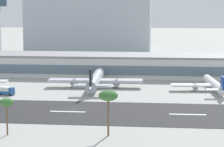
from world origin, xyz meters
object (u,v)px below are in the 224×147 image
(airliner_navy_tail_gate_2, at_px, (215,85))
(service_box_truck_0, at_px, (7,91))
(distant_hotel_block, at_px, (89,24))
(palm_tree_1, at_px, (7,103))
(terminal_building, at_px, (102,65))
(airliner_black_tail_gate_1, at_px, (95,80))
(palm_tree_0, at_px, (108,96))

(airliner_navy_tail_gate_2, bearing_deg, service_box_truck_0, 97.10)
(distant_hotel_block, bearing_deg, palm_tree_1, -85.96)
(terminal_building, height_order, airliner_black_tail_gate_1, terminal_building)
(service_box_truck_0, relative_size, palm_tree_1, 0.63)
(terminal_building, distance_m, service_box_truck_0, 68.59)
(terminal_building, relative_size, airliner_black_tail_gate_1, 3.67)
(distant_hotel_block, distance_m, airliner_navy_tail_gate_2, 201.99)
(airliner_black_tail_gate_1, height_order, service_box_truck_0, airliner_black_tail_gate_1)
(palm_tree_0, bearing_deg, palm_tree_1, -174.91)
(terminal_building, height_order, distant_hotel_block, distant_hotel_block)
(distant_hotel_block, height_order, service_box_truck_0, distant_hotel_block)
(airliner_black_tail_gate_1, height_order, palm_tree_1, airliner_black_tail_gate_1)
(airliner_black_tail_gate_1, relative_size, palm_tree_1, 5.11)
(distant_hotel_block, relative_size, service_box_truck_0, 15.57)
(service_box_truck_0, bearing_deg, terminal_building, 79.00)
(terminal_building, distance_m, airliner_navy_tail_gate_2, 68.67)
(terminal_building, xyz_separation_m, airliner_navy_tail_gate_2, (53.27, -43.25, -2.83))
(distant_hotel_block, relative_size, airliner_navy_tail_gate_2, 2.49)
(terminal_building, xyz_separation_m, distant_hotel_block, (-28.94, 140.23, 16.61))
(distant_hotel_block, distance_m, palm_tree_0, 262.18)
(airliner_black_tail_gate_1, xyz_separation_m, palm_tree_0, (14.71, -77.56, 7.39))
(palm_tree_0, distance_m, palm_tree_1, 27.71)
(terminal_building, bearing_deg, service_box_truck_0, -116.38)
(terminal_building, bearing_deg, palm_tree_0, -81.79)
(service_box_truck_0, bearing_deg, palm_tree_0, -34.51)
(airliner_navy_tail_gate_2, height_order, service_box_truck_0, airliner_navy_tail_gate_2)
(terminal_building, distance_m, distant_hotel_block, 144.14)
(airliner_navy_tail_gate_2, relative_size, palm_tree_1, 3.92)
(airliner_navy_tail_gate_2, bearing_deg, palm_tree_1, 135.18)
(airliner_black_tail_gate_1, bearing_deg, distant_hotel_block, 6.74)
(terminal_building, relative_size, service_box_truck_0, 29.92)
(distant_hotel_block, distance_m, palm_tree_1, 261.31)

